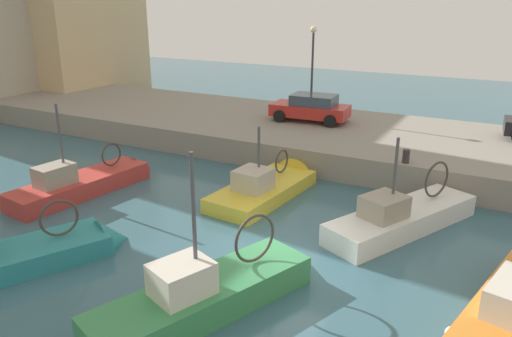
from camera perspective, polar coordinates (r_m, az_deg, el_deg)
water_surface at (r=15.35m, az=2.66°, el=-10.12°), size 80.00×80.00×0.00m
quay_wall at (r=25.26m, az=14.17°, el=2.63°), size 9.00×56.00×1.20m
fishing_boat_red at (r=21.36m, az=-18.59°, el=-2.21°), size 6.69×2.50×4.50m
fishing_boat_yellow at (r=20.03m, az=1.52°, el=-2.59°), size 6.05×2.69×3.85m
fishing_boat_green at (r=13.18m, az=-4.77°, el=-14.97°), size 6.88×3.83×4.99m
fishing_boat_teal at (r=16.29m, az=-25.21°, el=-9.77°), size 6.52×4.35×3.78m
fishing_boat_white at (r=17.95m, az=16.83°, el=-6.09°), size 6.91×4.33×4.05m
parked_car_red at (r=26.70m, az=6.29°, el=6.91°), size 2.22×4.16×1.42m
mooring_bollard_north at (r=20.71m, az=16.73°, el=1.36°), size 0.28×0.28×0.55m
quay_streetlamp at (r=27.27m, az=6.47°, el=12.54°), size 0.36×0.36×4.83m
waterfront_building_east at (r=41.83m, az=-20.31°, el=16.76°), size 9.41×7.14×13.24m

